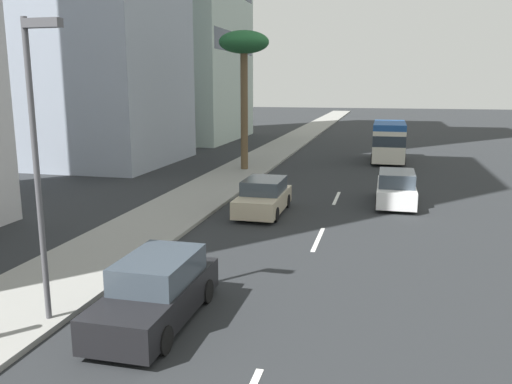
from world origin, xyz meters
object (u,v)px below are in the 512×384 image
minibus_fourth (389,140)px  palm_tree (244,49)px  street_lamp (38,141)px  car_second (263,197)px  car_third (157,291)px  car_lead (396,188)px

minibus_fourth → palm_tree: (-6.73, 9.50, 6.38)m
palm_tree → street_lamp: palm_tree is taller
car_second → car_third: bearing=-0.2°
car_lead → car_second: bearing=119.4°
minibus_fourth → palm_tree: palm_tree is taller
car_lead → car_third: 16.05m
car_lead → car_second: (-3.33, 5.91, -0.04)m
car_third → car_second: bearing=179.8°
car_lead → street_lamp: bearing=151.9°
car_lead → car_third: bearing=158.2°
car_second → palm_tree: 14.02m
palm_tree → car_second: bearing=-160.8°
car_second → minibus_fourth: minibus_fourth is taller
minibus_fourth → street_lamp: street_lamp is taller
street_lamp → minibus_fourth: bearing=-14.8°
palm_tree → car_third: bearing=-170.3°
car_third → street_lamp: bearing=-72.2°
car_second → minibus_fourth: 18.92m
car_lead → palm_tree: size_ratio=0.52×
car_third → street_lamp: size_ratio=0.65×
street_lamp → car_third: bearing=-72.2°
car_lead → palm_tree: 14.60m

